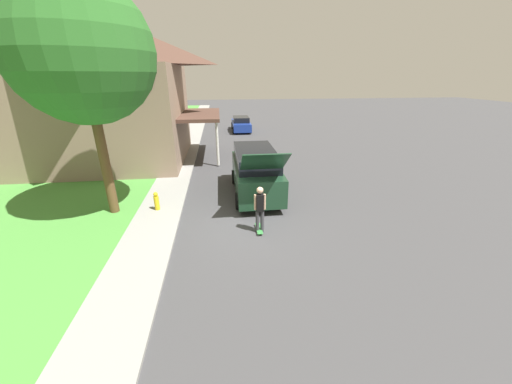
# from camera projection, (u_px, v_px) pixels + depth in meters

# --- Properties ---
(ground_plane) EXTENTS (120.00, 120.00, 0.00)m
(ground_plane) POSITION_uv_depth(u_px,v_px,m) (250.00, 222.00, 10.94)
(ground_plane) COLOR #3D3D3F
(lawn) EXTENTS (10.00, 80.00, 0.08)m
(lawn) POSITION_uv_depth(u_px,v_px,m) (93.00, 178.00, 15.51)
(lawn) COLOR #478E38
(lawn) RESTS_ON ground_plane
(sidewalk) EXTENTS (1.80, 80.00, 0.10)m
(sidewalk) POSITION_uv_depth(u_px,v_px,m) (175.00, 175.00, 16.01)
(sidewalk) COLOR gray
(sidewalk) RESTS_ON ground_plane
(house) EXTENTS (12.02, 9.15, 8.56)m
(house) POSITION_uv_depth(u_px,v_px,m) (101.00, 88.00, 17.11)
(house) COLOR #89705B
(house) RESTS_ON lawn
(lawn_tree_near) EXTENTS (4.76, 4.76, 8.25)m
(lawn_tree_near) POSITION_uv_depth(u_px,v_px,m) (82.00, 53.00, 9.44)
(lawn_tree_near) COLOR brown
(lawn_tree_near) RESTS_ON lawn
(suv_parked) EXTENTS (2.09, 5.67, 2.78)m
(suv_parked) POSITION_uv_depth(u_px,v_px,m) (256.00, 171.00, 13.17)
(suv_parked) COLOR #193823
(suv_parked) RESTS_ON ground_plane
(car_down_street) EXTENTS (1.84, 4.42, 1.42)m
(car_down_street) POSITION_uv_depth(u_px,v_px,m) (241.00, 124.00, 28.65)
(car_down_street) COLOR navy
(car_down_street) RESTS_ON ground_plane
(skateboarder) EXTENTS (0.41, 0.23, 1.73)m
(skateboarder) POSITION_uv_depth(u_px,v_px,m) (260.00, 208.00, 9.92)
(skateboarder) COLOR #38383D
(skateboarder) RESTS_ON ground_plane
(skateboard) EXTENTS (0.21, 0.81, 0.10)m
(skateboard) POSITION_uv_depth(u_px,v_px,m) (259.00, 229.00, 10.33)
(skateboard) COLOR #337F3D
(skateboard) RESTS_ON ground_plane
(fire_hydrant) EXTENTS (0.20, 0.20, 0.78)m
(fire_hydrant) POSITION_uv_depth(u_px,v_px,m) (157.00, 201.00, 11.62)
(fire_hydrant) COLOR gold
(fire_hydrant) RESTS_ON sidewalk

